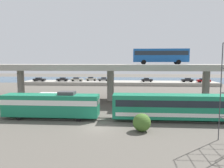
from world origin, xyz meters
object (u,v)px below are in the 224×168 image
(parked_car_4, at_px, (39,79))
(parked_car_5, at_px, (63,79))
(service_truck_east, at_px, (57,101))
(train_coach_lead, at_px, (192,107))
(service_truck_west, at_px, (136,102))
(parked_car_0, at_px, (203,80))
(transit_bus_on_overpass, at_px, (160,55))
(parked_car_6, at_px, (91,79))
(parked_car_3, at_px, (77,79))
(train_locomotive, at_px, (47,104))
(parked_car_2, at_px, (103,79))
(parked_car_7, at_px, (147,80))
(parked_car_1, at_px, (187,80))

(parked_car_4, xyz_separation_m, parked_car_5, (8.69, 0.86, -0.00))
(service_truck_east, bearing_deg, train_coach_lead, -15.56)
(service_truck_east, bearing_deg, service_truck_west, 0.00)
(parked_car_5, bearing_deg, parked_car_0, 178.76)
(transit_bus_on_overpass, height_order, parked_car_6, transit_bus_on_overpass)
(parked_car_3, bearing_deg, train_locomotive, -81.76)
(parked_car_5, distance_m, parked_car_6, 10.98)
(parked_car_2, xyz_separation_m, parked_car_3, (-10.01, -1.60, 0.00))
(service_truck_east, bearing_deg, transit_bus_on_overpass, 30.63)
(parked_car_3, bearing_deg, service_truck_east, -81.25)
(parked_car_7, bearing_deg, parked_car_1, 2.32)
(parked_car_0, distance_m, parked_car_5, 51.64)
(parked_car_1, bearing_deg, parked_car_3, 0.41)
(service_truck_west, xyz_separation_m, parked_car_3, (-20.94, 44.20, 0.39))
(parked_car_2, distance_m, parked_car_6, 5.02)
(parked_car_1, relative_size, parked_car_3, 0.88)
(parked_car_0, xyz_separation_m, parked_car_5, (-51.63, 1.12, -0.00))
(parked_car_0, bearing_deg, train_locomotive, -128.78)
(parked_car_2, bearing_deg, parked_car_4, 7.40)
(parked_car_1, bearing_deg, parked_car_5, 1.18)
(parked_car_6, bearing_deg, train_locomotive, -87.64)
(train_coach_lead, bearing_deg, parked_car_6, -65.96)
(parked_car_5, distance_m, parked_car_7, 31.75)
(transit_bus_on_overpass, bearing_deg, parked_car_6, 121.55)
(service_truck_west, distance_m, service_truck_east, 14.14)
(train_locomotive, xyz_separation_m, parked_car_7, (19.10, 50.00, -0.17))
(transit_bus_on_overpass, bearing_deg, parked_car_5, 135.22)
(parked_car_3, bearing_deg, parked_car_7, -0.66)
(parked_car_7, bearing_deg, parked_car_6, 172.07)
(parked_car_4, xyz_separation_m, parked_car_7, (40.44, 1.22, -0.00))
(service_truck_west, xyz_separation_m, parked_car_2, (-10.93, 45.80, 0.39))
(parked_car_1, xyz_separation_m, parked_car_5, (-46.52, -0.96, -0.00))
(parked_car_1, xyz_separation_m, parked_car_2, (-31.14, 1.31, -0.00))
(parked_car_5, relative_size, parked_car_7, 1.03)
(parked_car_1, distance_m, parked_car_4, 55.24)
(parked_car_0, relative_size, parked_car_3, 0.99)
(transit_bus_on_overpass, distance_m, parked_car_3, 42.76)
(service_truck_west, distance_m, parked_car_5, 50.87)
(parked_car_1, bearing_deg, transit_bus_on_overpass, 66.11)
(train_locomotive, xyz_separation_m, train_coach_lead, (21.44, -0.00, -0.02))
(parked_car_4, height_order, parked_car_5, same)
(parked_car_3, bearing_deg, service_truck_west, -64.65)
(transit_bus_on_overpass, bearing_deg, parked_car_7, 90.48)
(train_coach_lead, xyz_separation_m, parked_car_7, (-2.35, 50.00, -0.15))
(parked_car_4, distance_m, parked_car_6, 19.61)
(train_locomotive, relative_size, parked_car_1, 3.76)
(train_coach_lead, relative_size, parked_car_7, 5.55)
(transit_bus_on_overpass, relative_size, parked_car_5, 2.85)
(train_locomotive, height_order, parked_car_3, train_locomotive)
(parked_car_3, bearing_deg, parked_car_0, -2.21)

